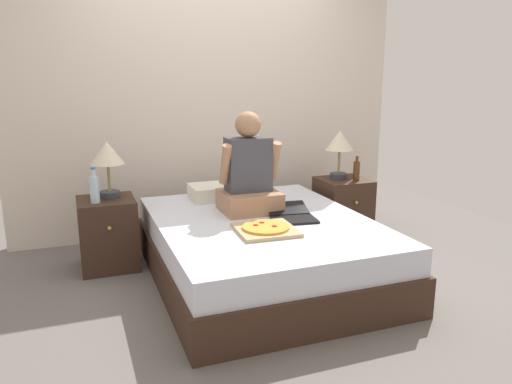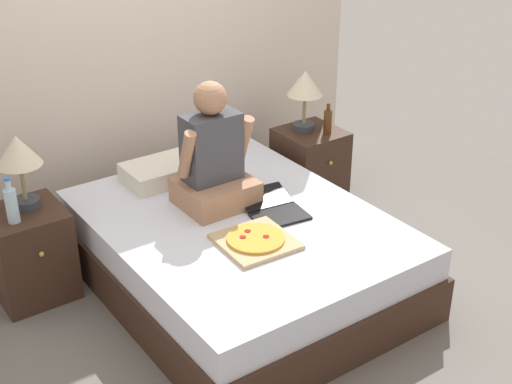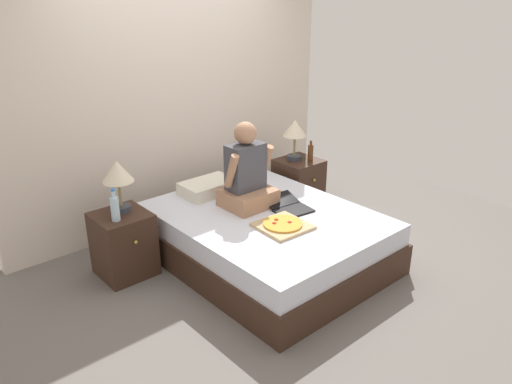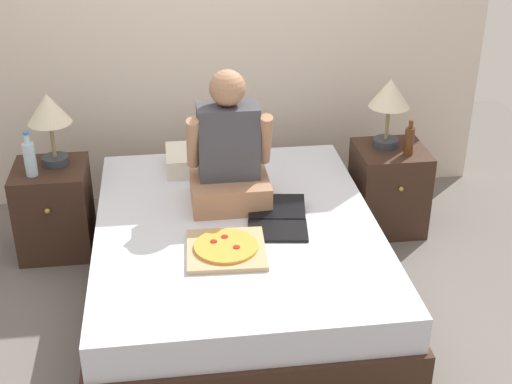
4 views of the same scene
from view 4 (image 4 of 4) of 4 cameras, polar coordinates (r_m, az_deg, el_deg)
name	(u,v)px [view 4 (image 4 of 4)]	position (r m, az deg, el deg)	size (l,w,h in m)	color
ground_plane	(238,293)	(4.16, -1.48, -8.08)	(5.79, 5.79, 0.00)	#66605B
wall_back	(213,20)	(4.89, -3.47, 13.55)	(3.79, 0.12, 2.50)	beige
bed	(237,259)	(4.03, -1.52, -5.39)	(1.58, 2.01, 0.47)	#382319
nightstand_left	(54,209)	(4.61, -15.83, -1.31)	(0.44, 0.47, 0.57)	#382319
lamp_on_left_nightstand	(49,114)	(4.40, -16.24, 6.02)	(0.26, 0.26, 0.45)	#333842
water_bottle	(30,158)	(4.37, -17.64, 2.62)	(0.07, 0.07, 0.28)	silver
nightstand_right	(388,188)	(4.76, 10.54, 0.30)	(0.44, 0.47, 0.57)	#382319
lamp_on_right_nightstand	(390,98)	(4.56, 10.65, 7.41)	(0.26, 0.26, 0.45)	#333842
beer_bottle	(409,141)	(4.54, 12.16, 4.05)	(0.06, 0.06, 0.23)	#512D14
pillow	(208,159)	(4.52, -3.88, 2.67)	(0.52, 0.34, 0.12)	silver
person_seated	(229,156)	(4.00, -2.18, 2.92)	(0.47, 0.40, 0.78)	#A37556
laptop	(277,223)	(3.86, 1.71, -2.46)	(0.37, 0.45, 0.07)	black
pizza_box	(226,249)	(3.64, -2.40, -4.55)	(0.42, 0.42, 0.04)	tan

